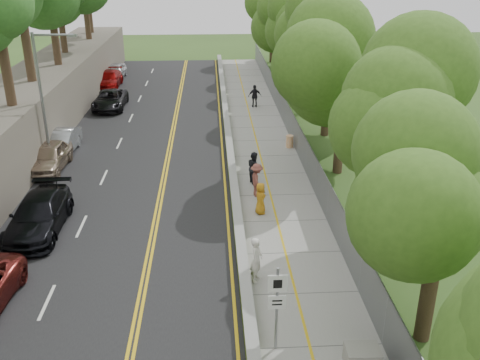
{
  "coord_description": "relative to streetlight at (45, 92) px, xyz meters",
  "views": [
    {
      "loc": [
        -0.91,
        -16.94,
        12.13
      ],
      "look_at": [
        0.5,
        8.0,
        1.4
      ],
      "focal_mm": 40.0,
      "sensor_mm": 36.0,
      "label": 1
    }
  ],
  "objects": [
    {
      "name": "construction_barrel",
      "position": [
        14.76,
        2.52,
        -4.18
      ],
      "size": [
        0.5,
        0.5,
        0.82
      ],
      "primitive_type": "cylinder",
      "color": "orange",
      "rests_on": "sidewalk"
    },
    {
      "name": "chainlink_fence",
      "position": [
        15.11,
        1.0,
        -3.64
      ],
      "size": [
        0.04,
        66.0,
        2.0
      ],
      "primitive_type": "cube",
      "color": "slate",
      "rests_on": "ground"
    },
    {
      "name": "car_3",
      "position": [
        1.46,
        -8.3,
        -3.79
      ],
      "size": [
        2.26,
        5.56,
        1.61
      ],
      "primitive_type": "imported",
      "rotation": [
        0.0,
        0.0,
        -0.0
      ],
      "color": "black",
      "rests_on": "road"
    },
    {
      "name": "rock_embankment",
      "position": [
        -3.04,
        1.0,
        -2.64
      ],
      "size": [
        5.0,
        66.0,
        4.0
      ],
      "primitive_type": "cube",
      "color": "#595147",
      "rests_on": "ground"
    },
    {
      "name": "car_5",
      "position": [
        -0.14,
        2.1,
        -3.83
      ],
      "size": [
        1.78,
        4.73,
        1.54
      ],
      "primitive_type": "imported",
      "rotation": [
        0.0,
        0.0,
        -0.03
      ],
      "color": "#9B9EA2",
      "rests_on": "road"
    },
    {
      "name": "car_7",
      "position": [
        -0.14,
        20.47,
        -3.83
      ],
      "size": [
        2.24,
        5.35,
        1.54
      ],
      "primitive_type": "imported",
      "rotation": [
        0.0,
        0.0,
        -0.02
      ],
      "color": "maroon",
      "rests_on": "road"
    },
    {
      "name": "painter_0",
      "position": [
        11.91,
        -7.11,
        -3.78
      ],
      "size": [
        0.63,
        0.86,
        1.63
      ],
      "primitive_type": "imported",
      "rotation": [
        0.0,
        0.0,
        1.72
      ],
      "color": "#C27F19",
      "rests_on": "sidewalk"
    },
    {
      "name": "painter_1",
      "position": [
        11.21,
        -13.0,
        -3.65
      ],
      "size": [
        0.67,
        0.8,
        1.88
      ],
      "primitive_type": "imported",
      "rotation": [
        0.0,
        0.0,
        1.2
      ],
      "color": "white",
      "rests_on": "sidewalk"
    },
    {
      "name": "trees_fenceside",
      "position": [
        17.46,
        1.0,
        2.36
      ],
      "size": [
        7.0,
        66.0,
        14.0
      ],
      "primitive_type": null,
      "color": "#477423",
      "rests_on": "ground"
    },
    {
      "name": "road",
      "position": [
        5.06,
        1.0,
        -4.62
      ],
      "size": [
        11.2,
        66.0,
        0.04
      ],
      "primitive_type": "cube",
      "color": "black",
      "rests_on": "ground"
    },
    {
      "name": "sidewalk",
      "position": [
        13.01,
        1.0,
        -4.61
      ],
      "size": [
        4.2,
        66.0,
        0.05
      ],
      "primitive_type": "cube",
      "color": "gray",
      "rests_on": "ground"
    },
    {
      "name": "painter_2",
      "position": [
        11.91,
        -3.23,
        -3.68
      ],
      "size": [
        0.9,
        1.03,
        1.81
      ],
      "primitive_type": "imported",
      "rotation": [
        0.0,
        0.0,
        1.84
      ],
      "color": "black",
      "rests_on": "sidewalk"
    },
    {
      "name": "ground",
      "position": [
        10.46,
        -14.0,
        -4.64
      ],
      "size": [
        140.0,
        140.0,
        0.0
      ],
      "primitive_type": "plane",
      "color": "#33511E",
      "rests_on": "ground"
    },
    {
      "name": "person_far",
      "position": [
        13.26,
        12.65,
        -3.65
      ],
      "size": [
        1.14,
        0.57,
        1.87
      ],
      "primitive_type": "imported",
      "rotation": [
        0.0,
        0.0,
        3.25
      ],
      "color": "black",
      "rests_on": "sidewalk"
    },
    {
      "name": "car_6",
      "position": [
        1.23,
        12.93,
        -3.86
      ],
      "size": [
        2.44,
        5.29,
        1.47
      ],
      "primitive_type": "imported",
      "rotation": [
        0.0,
        0.0,
        0.0
      ],
      "color": "black",
      "rests_on": "road"
    },
    {
      "name": "streetlight",
      "position": [
        0.0,
        0.0,
        0.0
      ],
      "size": [
        2.52,
        0.22,
        8.0
      ],
      "color": "gray",
      "rests_on": "ground"
    },
    {
      "name": "painter_3",
      "position": [
        11.91,
        -5.06,
        -3.67
      ],
      "size": [
        0.87,
        1.28,
        1.83
      ],
      "primitive_type": "imported",
      "rotation": [
        0.0,
        0.0,
        1.74
      ],
      "color": "brown",
      "rests_on": "sidewalk"
    },
    {
      "name": "concrete_block",
      "position": [
        14.12,
        -18.0,
        -4.24
      ],
      "size": [
        1.09,
        0.83,
        0.71
      ],
      "primitive_type": "cube",
      "rotation": [
        0.0,
        0.0,
        -0.03
      ],
      "color": "gray",
      "rests_on": "sidewalk"
    },
    {
      "name": "jersey_barrier",
      "position": [
        10.71,
        1.0,
        -4.34
      ],
      "size": [
        0.42,
        66.0,
        0.6
      ],
      "primitive_type": "cube",
      "color": "#93D11B",
      "rests_on": "ground"
    },
    {
      "name": "signpost",
      "position": [
        11.51,
        -17.02,
        -2.68
      ],
      "size": [
        0.62,
        0.09,
        3.1
      ],
      "color": "gray",
      "rests_on": "sidewalk"
    },
    {
      "name": "car_8",
      "position": [
        -0.14,
        24.41,
        -3.84
      ],
      "size": [
        2.01,
        4.55,
        1.52
      ],
      "primitive_type": "imported",
      "rotation": [
        0.0,
        0.0,
        -0.05
      ],
      "color": "silver",
      "rests_on": "road"
    },
    {
      "name": "car_4",
      "position": [
        -0.14,
        -0.57,
        -3.78
      ],
      "size": [
        2.03,
        4.83,
        1.63
      ],
      "primitive_type": "imported",
      "rotation": [
        0.0,
        0.0,
        -0.02
      ],
      "color": "tan",
      "rests_on": "road"
    }
  ]
}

